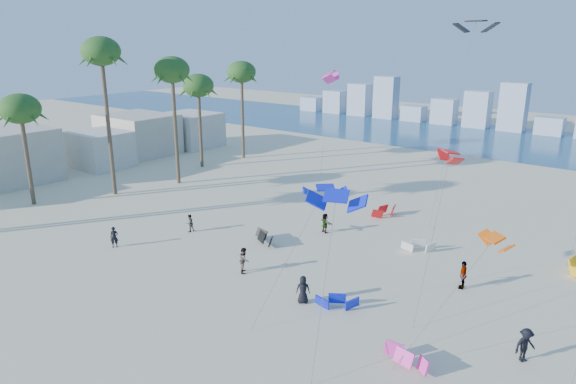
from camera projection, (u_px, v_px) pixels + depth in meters
The scene contains 10 objects.
ground at pixel (80, 317), 30.32m from camera, with size 220.00×220.00×0.00m, color beige.
ocean at pixel (484, 138), 84.57m from camera, with size 220.00×220.00×0.00m, color navy.
kitesurfer_near at pixel (114, 237), 40.27m from camera, with size 0.61×0.40×1.67m, color black.
kitesurfer_mid at pixel (244, 260), 35.95m from camera, with size 0.89×0.69×1.82m, color gray.
kitesurfers_far at pixel (392, 270), 34.44m from camera, with size 33.20×14.59×1.93m.
grounded_kites at pixel (392, 258), 37.41m from camera, with size 23.34×22.21×0.93m.
flying_kites at pixel (461, 107), 35.09m from camera, with size 35.56×28.54×17.69m.
palm_row at pixel (99, 79), 51.58m from camera, with size 9.17×44.80×15.99m.
beachfront_buildings at pixel (84, 146), 65.17m from camera, with size 11.50×43.00×6.00m.
distant_skyline at pixel (498, 112), 91.92m from camera, with size 85.00×3.00×8.40m.
Camera 1 is at (26.26, -13.62, 15.78)m, focal length 32.13 mm.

